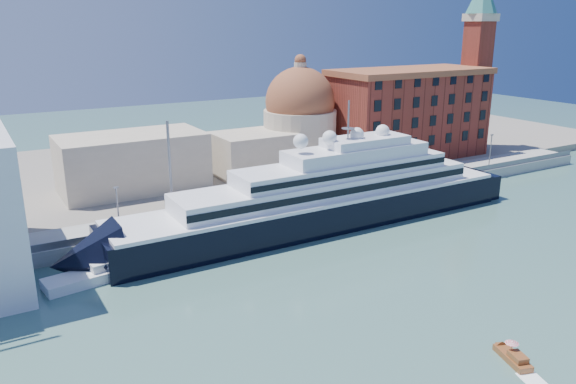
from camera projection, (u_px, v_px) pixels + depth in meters
ground at (376, 277)px, 83.97m from camera, size 400.00×400.00×0.00m
quay at (268, 208)px, 111.71m from camera, size 180.00×10.00×2.50m
land at (193, 166)px, 145.67m from camera, size 260.00×72.00×2.00m
quay_fence at (280, 205)px, 107.46m from camera, size 180.00×0.10×1.20m
superyacht at (308, 204)px, 102.76m from camera, size 90.14×12.50×26.94m
service_barge at (93, 276)px, 82.49m from camera, size 13.76×6.29×2.98m
water_taxi at (513, 357)px, 62.84m from camera, size 3.22×5.51×2.48m
warehouse at (409, 113)px, 148.13m from camera, size 43.00×19.00×23.25m
campanile at (478, 52)px, 155.42m from camera, size 8.40×8.40×47.00m
church at (244, 137)px, 131.62m from camera, size 66.00×18.00×25.50m
lamp_posts at (211, 176)px, 101.68m from camera, size 120.80×2.40×18.00m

